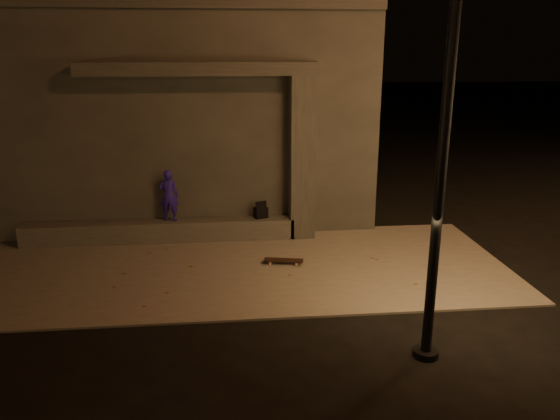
{
  "coord_description": "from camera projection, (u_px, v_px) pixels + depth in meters",
  "views": [
    {
      "loc": [
        0.02,
        -8.06,
        4.21
      ],
      "look_at": [
        1.03,
        2.0,
        1.19
      ],
      "focal_mm": 35.0,
      "sensor_mm": 36.0,
      "label": 1
    }
  ],
  "objects": [
    {
      "name": "canopy",
      "position": [
        199.0,
        69.0,
        11.38
      ],
      "size": [
        5.0,
        0.7,
        0.28
      ],
      "primitive_type": "cube",
      "color": "#383533",
      "rests_on": "column"
    },
    {
      "name": "skateboarder",
      "position": [
        169.0,
        195.0,
        12.03
      ],
      "size": [
        0.46,
        0.34,
        1.16
      ],
      "primitive_type": "imported",
      "rotation": [
        0.0,
        0.0,
        3.0
      ],
      "color": "#2A18A0",
      "rests_on": "ledge"
    },
    {
      "name": "skateboard",
      "position": [
        284.0,
        260.0,
        10.92
      ],
      "size": [
        0.81,
        0.36,
        0.09
      ],
      "rotation": [
        0.0,
        0.0,
        -0.21
      ],
      "color": "black",
      "rests_on": "sidewalk"
    },
    {
      "name": "street_lamp_0",
      "position": [
        452.0,
        52.0,
        6.56
      ],
      "size": [
        0.36,
        0.36,
        7.33
      ],
      "color": "black",
      "rests_on": "ground"
    },
    {
      "name": "ledge",
      "position": [
        160.0,
        230.0,
        12.24
      ],
      "size": [
        6.0,
        0.55,
        0.45
      ],
      "primitive_type": "cube",
      "color": "#4B4844",
      "rests_on": "sidewalk"
    },
    {
      "name": "column",
      "position": [
        302.0,
        159.0,
        12.1
      ],
      "size": [
        0.55,
        0.55,
        3.6
      ],
      "primitive_type": "cube",
      "color": "#383533",
      "rests_on": "sidewalk"
    },
    {
      "name": "sidewalk",
      "position": [
        228.0,
        268.0,
        10.79
      ],
      "size": [
        11.0,
        4.4,
        0.04
      ],
      "primitive_type": "cube",
      "color": "slate",
      "rests_on": "ground"
    },
    {
      "name": "backpack",
      "position": [
        261.0,
        212.0,
        12.35
      ],
      "size": [
        0.34,
        0.29,
        0.41
      ],
      "rotation": [
        0.0,
        0.0,
        0.39
      ],
      "color": "black",
      "rests_on": "ledge"
    },
    {
      "name": "building",
      "position": [
        185.0,
        111.0,
        14.23
      ],
      "size": [
        9.0,
        5.1,
        5.22
      ],
      "color": "#383533",
      "rests_on": "ground"
    },
    {
      "name": "ground",
      "position": [
        229.0,
        316.0,
        8.89
      ],
      "size": [
        120.0,
        120.0,
        0.0
      ],
      "primitive_type": "plane",
      "color": "black",
      "rests_on": "ground"
    }
  ]
}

